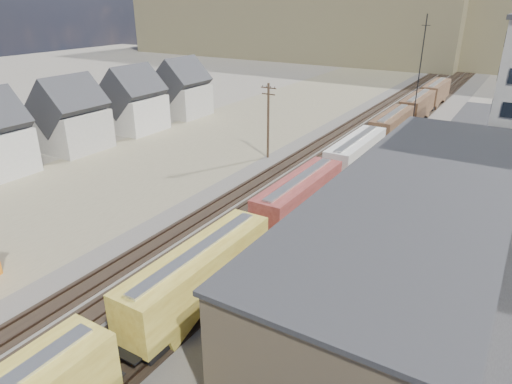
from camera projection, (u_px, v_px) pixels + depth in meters
The scene contains 9 objects.
ballast_bed at pixel (349, 152), 64.02m from camera, with size 18.00×200.00×0.06m, color #4C4742.
dirt_yard at pixel (192, 148), 65.75m from camera, with size 24.00×180.00×0.03m, color #72694E.
rail_tracks at pixel (345, 151), 64.26m from camera, with size 11.40×200.00×0.24m.
freight_train at pixel (331, 172), 48.71m from camera, with size 3.00×119.74×4.46m.
warehouse at pixel (419, 223), 35.79m from camera, with size 12.40×40.40×7.25m.
utility_pole_north at pixel (268, 119), 59.74m from camera, with size 2.20×0.32×10.00m.
radio_mast at pixel (418, 80), 65.44m from camera, with size 1.20×0.16×18.00m.
townhouse_row at pixel (32, 129), 58.98m from camera, with size 8.15×68.16×10.47m.
hills_north at pixel (481, 17), 151.03m from camera, with size 265.00×80.00×32.00m.
Camera 1 is at (20.69, -8.94, 19.97)m, focal length 32.00 mm.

